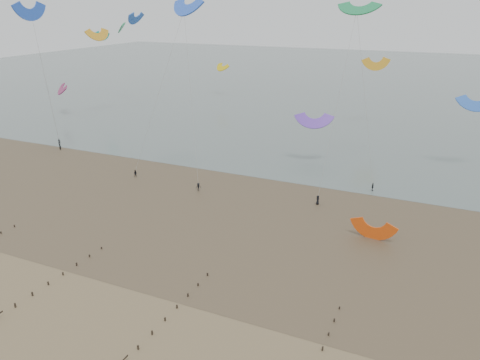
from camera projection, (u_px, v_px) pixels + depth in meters
name	position (u px, v px, depth m)	size (l,w,h in m)	color
ground	(129.00, 319.00, 54.63)	(500.00, 500.00, 0.00)	brown
sea_and_shore	(226.00, 205.00, 85.53)	(500.00, 665.00, 0.03)	#475654
kitesurfer_lead	(60.00, 147.00, 117.20)	(0.62, 0.41, 1.70)	black
kitesurfers	(412.00, 198.00, 86.26)	(140.06, 24.34, 1.83)	black
grounded_kite	(372.00, 239.00, 73.31)	(6.18, 3.24, 4.71)	#EA4B0E
kites_airborne	(288.00, 43.00, 127.57)	(239.33, 118.07, 42.80)	#1F9153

